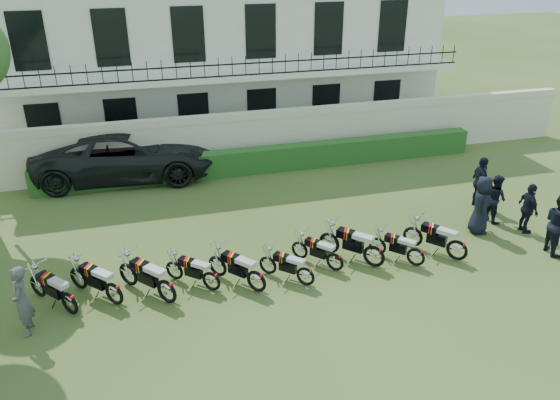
% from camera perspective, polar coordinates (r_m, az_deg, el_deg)
% --- Properties ---
extents(ground, '(100.00, 100.00, 0.00)m').
position_cam_1_polar(ground, '(15.94, 1.41, -6.91)').
color(ground, '#364A1D').
rests_on(ground, ground).
extents(perimeter_wall, '(30.00, 0.35, 2.30)m').
position_cam_1_polar(perimeter_wall, '(22.48, -4.43, 6.30)').
color(perimeter_wall, beige).
rests_on(perimeter_wall, ground).
extents(hedge, '(18.00, 0.60, 1.00)m').
position_cam_1_polar(hedge, '(22.18, -1.43, 4.25)').
color(hedge, '#1E4E1B').
rests_on(hedge, ground).
extents(building, '(20.40, 9.60, 7.40)m').
position_cam_1_polar(building, '(27.54, -7.14, 15.24)').
color(building, white).
rests_on(building, ground).
extents(motorcycle_0, '(1.32, 1.54, 1.06)m').
position_cam_1_polar(motorcycle_0, '(14.77, -21.21, -9.55)').
color(motorcycle_0, black).
rests_on(motorcycle_0, ground).
extents(motorcycle_1, '(1.42, 1.51, 1.08)m').
position_cam_1_polar(motorcycle_1, '(14.75, -17.01, -8.85)').
color(motorcycle_1, black).
rests_on(motorcycle_1, ground).
extents(motorcycle_2, '(1.45, 1.66, 1.15)m').
position_cam_1_polar(motorcycle_2, '(14.46, -11.80, -8.80)').
color(motorcycle_2, black).
rests_on(motorcycle_2, ground).
extents(motorcycle_3, '(1.38, 1.23, 0.96)m').
position_cam_1_polar(motorcycle_3, '(14.78, -7.21, -7.97)').
color(motorcycle_3, black).
rests_on(motorcycle_3, ground).
extents(motorcycle_4, '(1.35, 1.56, 1.07)m').
position_cam_1_polar(motorcycle_4, '(14.60, -2.49, -7.98)').
color(motorcycle_4, black).
rests_on(motorcycle_4, ground).
extents(motorcycle_5, '(1.30, 1.26, 0.94)m').
position_cam_1_polar(motorcycle_5, '(14.89, 2.70, -7.54)').
color(motorcycle_5, black).
rests_on(motorcycle_5, ground).
extents(motorcycle_6, '(1.19, 1.36, 0.94)m').
position_cam_1_polar(motorcycle_6, '(15.57, 5.78, -6.03)').
color(motorcycle_6, black).
rests_on(motorcycle_6, ground).
extents(motorcycle_7, '(1.50, 1.63, 1.15)m').
position_cam_1_polar(motorcycle_7, '(15.85, 9.83, -5.30)').
color(motorcycle_7, black).
rests_on(motorcycle_7, ground).
extents(motorcycle_8, '(1.23, 1.34, 0.94)m').
position_cam_1_polar(motorcycle_8, '(16.20, 14.05, -5.40)').
color(motorcycle_8, black).
rests_on(motorcycle_8, ground).
extents(motorcycle_9, '(1.33, 1.64, 1.10)m').
position_cam_1_polar(motorcycle_9, '(16.76, 18.08, -4.54)').
color(motorcycle_9, black).
rests_on(motorcycle_9, ground).
extents(suv, '(7.16, 3.73, 1.92)m').
position_cam_1_polar(suv, '(22.29, -15.86, 4.64)').
color(suv, black).
rests_on(suv, ground).
extents(inspector, '(0.45, 0.67, 1.81)m').
position_cam_1_polar(inspector, '(14.34, -25.37, -9.53)').
color(inspector, '#535358').
rests_on(inspector, ground).
extents(officer_1, '(0.86, 1.03, 1.91)m').
position_cam_1_polar(officer_1, '(18.16, 27.09, -2.20)').
color(officer_1, black).
rests_on(officer_1, ground).
extents(officer_2, '(0.53, 1.03, 1.68)m').
position_cam_1_polar(officer_2, '(19.04, 24.50, -0.81)').
color(officer_2, black).
rests_on(officer_2, ground).
extents(officer_3, '(0.87, 1.08, 1.93)m').
position_cam_1_polar(officer_3, '(18.43, 20.28, -0.47)').
color(officer_3, black).
rests_on(officer_3, ground).
extents(officer_4, '(0.67, 0.84, 1.64)m').
position_cam_1_polar(officer_4, '(19.44, 21.56, 0.20)').
color(officer_4, black).
rests_on(officer_4, ground).
extents(officer_5, '(0.67, 1.16, 1.87)m').
position_cam_1_polar(officer_5, '(20.19, 20.20, 1.72)').
color(officer_5, black).
rests_on(officer_5, ground).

